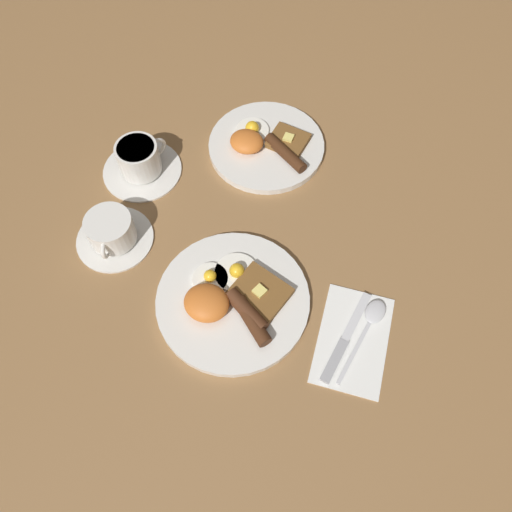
# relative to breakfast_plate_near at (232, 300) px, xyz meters

# --- Properties ---
(ground_plane) EXTENTS (3.00, 3.00, 0.00)m
(ground_plane) POSITION_rel_breakfast_plate_near_xyz_m (0.00, 0.00, -0.01)
(ground_plane) COLOR olive
(breakfast_plate_near) EXTENTS (0.28, 0.28, 0.05)m
(breakfast_plate_near) POSITION_rel_breakfast_plate_near_xyz_m (0.00, 0.00, 0.00)
(breakfast_plate_near) COLOR silver
(breakfast_plate_near) RESTS_ON ground_plane
(breakfast_plate_far) EXTENTS (0.25, 0.25, 0.05)m
(breakfast_plate_far) POSITION_rel_breakfast_plate_near_xyz_m (-0.07, 0.36, -0.00)
(breakfast_plate_far) COLOR silver
(breakfast_plate_far) RESTS_ON ground_plane
(teacup_near) EXTENTS (0.15, 0.15, 0.06)m
(teacup_near) POSITION_rel_breakfast_plate_near_xyz_m (-0.26, 0.04, 0.01)
(teacup_near) COLOR silver
(teacup_near) RESTS_ON ground_plane
(teacup_far) EXTENTS (0.16, 0.16, 0.07)m
(teacup_far) POSITION_rel_breakfast_plate_near_xyz_m (-0.29, 0.21, 0.02)
(teacup_far) COLOR silver
(teacup_far) RESTS_ON ground_plane
(napkin) EXTENTS (0.13, 0.20, 0.01)m
(napkin) POSITION_rel_breakfast_plate_near_xyz_m (0.22, 0.01, -0.01)
(napkin) COLOR white
(napkin) RESTS_ON ground_plane
(knife) EXTENTS (0.04, 0.18, 0.01)m
(knife) POSITION_rel_breakfast_plate_near_xyz_m (0.21, -0.00, -0.01)
(knife) COLOR silver
(knife) RESTS_ON napkin
(spoon) EXTENTS (0.05, 0.17, 0.01)m
(spoon) POSITION_rel_breakfast_plate_near_xyz_m (0.24, 0.05, -0.01)
(spoon) COLOR silver
(spoon) RESTS_ON napkin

